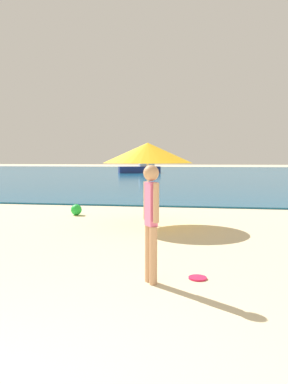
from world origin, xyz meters
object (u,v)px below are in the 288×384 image
object	(u,v)px
frisbee	(198,278)
boat_far	(141,168)
beach_ball	(76,210)
person_standing	(151,217)
beach_umbrella	(148,153)

from	to	relation	value
frisbee	boat_far	distance (m)	35.81
beach_ball	person_standing	bearing A→B (deg)	-61.71
beach_umbrella	boat_far	bearing A→B (deg)	99.78
beach_ball	frisbee	bearing A→B (deg)	-55.73
person_standing	beach_ball	size ratio (longest dim) A/B	4.92
person_standing	beach_umbrella	bearing A→B (deg)	-25.79
person_standing	beach_umbrella	size ratio (longest dim) A/B	0.71
person_standing	frisbee	world-z (taller)	person_standing
frisbee	boat_far	size ratio (longest dim) A/B	0.05
frisbee	person_standing	bearing A→B (deg)	-156.80
frisbee	boat_far	xyz separation A→B (m)	(-6.66, 35.18, 0.57)
beach_umbrella	frisbee	bearing A→B (deg)	-72.26
person_standing	beach_umbrella	xyz separation A→B (m)	(-0.68, 4.29, 0.89)
frisbee	beach_ball	distance (m)	6.32
boat_far	beach_umbrella	world-z (taller)	beach_umbrella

